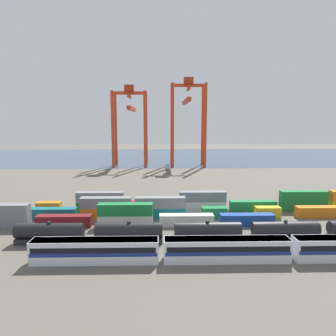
{
  "coord_description": "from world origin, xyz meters",
  "views": [
    {
      "loc": [
        -1.82,
        -71.81,
        23.08
      ],
      "look_at": [
        0.46,
        32.15,
        7.47
      ],
      "focal_mm": 32.8,
      "sensor_mm": 36.0,
      "label": 1
    }
  ],
  "objects_px": {
    "passenger_train": "(227,248)",
    "shipping_container_14": "(321,212)",
    "shipping_container_8": "(106,213)",
    "shipping_container_10": "(160,213)",
    "shipping_container_21": "(253,206)",
    "gantry_crane_central": "(188,112)",
    "freight_tank_row": "(208,232)",
    "shipping_container_16": "(101,207)",
    "gantry_crane_west": "(130,117)",
    "shipping_container_2": "(64,221)"
  },
  "relations": [
    {
      "from": "freight_tank_row",
      "to": "shipping_container_2",
      "type": "distance_m",
      "value": 32.01
    },
    {
      "from": "shipping_container_14",
      "to": "shipping_container_2",
      "type": "bearing_deg",
      "value": -174.56
    },
    {
      "from": "shipping_container_14",
      "to": "gantry_crane_central",
      "type": "xyz_separation_m",
      "value": [
        -25.01,
        92.64,
        26.95
      ]
    },
    {
      "from": "passenger_train",
      "to": "gantry_crane_central",
      "type": "xyz_separation_m",
      "value": [
        3.18,
        116.08,
        26.1
      ]
    },
    {
      "from": "shipping_container_10",
      "to": "shipping_container_14",
      "type": "height_order",
      "value": "same"
    },
    {
      "from": "shipping_container_8",
      "to": "gantry_crane_central",
      "type": "height_order",
      "value": "gantry_crane_central"
    },
    {
      "from": "gantry_crane_west",
      "to": "gantry_crane_central",
      "type": "height_order",
      "value": "gantry_crane_central"
    },
    {
      "from": "passenger_train",
      "to": "shipping_container_2",
      "type": "height_order",
      "value": "passenger_train"
    },
    {
      "from": "shipping_container_14",
      "to": "shipping_container_21",
      "type": "height_order",
      "value": "same"
    },
    {
      "from": "shipping_container_2",
      "to": "shipping_container_8",
      "type": "xyz_separation_m",
      "value": [
        8.25,
        5.78,
        0.0
      ]
    },
    {
      "from": "shipping_container_2",
      "to": "gantry_crane_central",
      "type": "height_order",
      "value": "gantry_crane_central"
    },
    {
      "from": "shipping_container_8",
      "to": "shipping_container_14",
      "type": "bearing_deg",
      "value": 0.0
    },
    {
      "from": "freight_tank_row",
      "to": "shipping_container_21",
      "type": "relative_size",
      "value": 6.08
    },
    {
      "from": "shipping_container_8",
      "to": "shipping_container_16",
      "type": "height_order",
      "value": "same"
    },
    {
      "from": "shipping_container_21",
      "to": "shipping_container_16",
      "type": "bearing_deg",
      "value": 180.0
    },
    {
      "from": "passenger_train",
      "to": "gantry_crane_central",
      "type": "bearing_deg",
      "value": 88.43
    },
    {
      "from": "shipping_container_8",
      "to": "shipping_container_10",
      "type": "relative_size",
      "value": 1.0
    },
    {
      "from": "passenger_train",
      "to": "shipping_container_16",
      "type": "relative_size",
      "value": 5.35
    },
    {
      "from": "freight_tank_row",
      "to": "gantry_crane_central",
      "type": "xyz_separation_m",
      "value": [
        5.15,
        107.84,
        26.24
      ]
    },
    {
      "from": "shipping_container_10",
      "to": "gantry_crane_west",
      "type": "height_order",
      "value": "gantry_crane_west"
    },
    {
      "from": "passenger_train",
      "to": "gantry_crane_central",
      "type": "distance_m",
      "value": 119.03
    },
    {
      "from": "freight_tank_row",
      "to": "shipping_container_16",
      "type": "distance_m",
      "value": 32.48
    },
    {
      "from": "shipping_container_10",
      "to": "shipping_container_16",
      "type": "bearing_deg",
      "value": 159.62
    },
    {
      "from": "freight_tank_row",
      "to": "shipping_container_16",
      "type": "height_order",
      "value": "freight_tank_row"
    },
    {
      "from": "passenger_train",
      "to": "shipping_container_14",
      "type": "distance_m",
      "value": 36.68
    },
    {
      "from": "passenger_train",
      "to": "shipping_container_21",
      "type": "height_order",
      "value": "passenger_train"
    },
    {
      "from": "shipping_container_10",
      "to": "shipping_container_16",
      "type": "relative_size",
      "value": 1.0
    },
    {
      "from": "shipping_container_10",
      "to": "shipping_container_16",
      "type": "distance_m",
      "value": 16.61
    },
    {
      "from": "shipping_container_21",
      "to": "gantry_crane_central",
      "type": "relative_size",
      "value": 0.26
    },
    {
      "from": "shipping_container_10",
      "to": "shipping_container_16",
      "type": "xyz_separation_m",
      "value": [
        -15.57,
        5.78,
        0.0
      ]
    },
    {
      "from": "shipping_container_16",
      "to": "shipping_container_2",
      "type": "bearing_deg",
      "value": -116.65
    },
    {
      "from": "passenger_train",
      "to": "shipping_container_8",
      "type": "height_order",
      "value": "passenger_train"
    },
    {
      "from": "passenger_train",
      "to": "shipping_container_14",
      "type": "relative_size",
      "value": 5.35
    },
    {
      "from": "shipping_container_2",
      "to": "gantry_crane_west",
      "type": "bearing_deg",
      "value": 86.88
    },
    {
      "from": "shipping_container_16",
      "to": "shipping_container_21",
      "type": "relative_size",
      "value": 1.0
    },
    {
      "from": "shipping_container_2",
      "to": "shipping_container_10",
      "type": "distance_m",
      "value": 22.14
    },
    {
      "from": "gantry_crane_west",
      "to": "freight_tank_row",
      "type": "bearing_deg",
      "value": -76.76
    },
    {
      "from": "freight_tank_row",
      "to": "shipping_container_2",
      "type": "xyz_separation_m",
      "value": [
        -30.59,
        9.42,
        -0.7
      ]
    },
    {
      "from": "passenger_train",
      "to": "gantry_crane_west",
      "type": "relative_size",
      "value": 1.55
    },
    {
      "from": "gantry_crane_west",
      "to": "gantry_crane_central",
      "type": "distance_m",
      "value": 30.52
    },
    {
      "from": "shipping_container_8",
      "to": "shipping_container_21",
      "type": "distance_m",
      "value": 37.9
    },
    {
      "from": "shipping_container_10",
      "to": "gantry_crane_central",
      "type": "xyz_separation_m",
      "value": [
        14.36,
        92.64,
        26.95
      ]
    },
    {
      "from": "shipping_container_10",
      "to": "freight_tank_row",
      "type": "bearing_deg",
      "value": -58.77
    },
    {
      "from": "shipping_container_2",
      "to": "shipping_container_8",
      "type": "relative_size",
      "value": 1.0
    },
    {
      "from": "passenger_train",
      "to": "shipping_container_16",
      "type": "height_order",
      "value": "passenger_train"
    },
    {
      "from": "shipping_container_8",
      "to": "gantry_crane_west",
      "type": "xyz_separation_m",
      "value": [
        -2.91,
        92.06,
        24.29
      ]
    },
    {
      "from": "shipping_container_21",
      "to": "gantry_crane_central",
      "type": "bearing_deg",
      "value": 96.55
    },
    {
      "from": "passenger_train",
      "to": "shipping_container_14",
      "type": "height_order",
      "value": "passenger_train"
    },
    {
      "from": "shipping_container_10",
      "to": "shipping_container_21",
      "type": "relative_size",
      "value": 1.0
    },
    {
      "from": "shipping_container_14",
      "to": "shipping_container_16",
      "type": "xyz_separation_m",
      "value": [
        -54.94,
        5.78,
        0.0
      ]
    }
  ]
}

